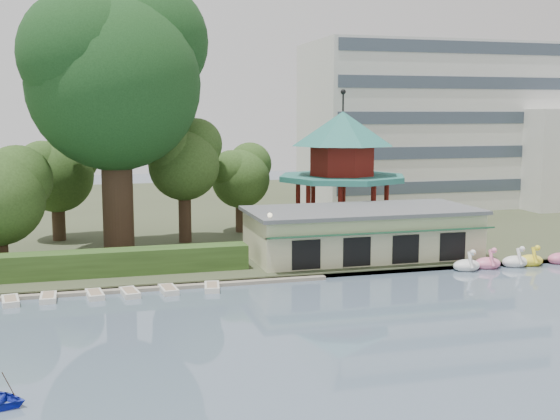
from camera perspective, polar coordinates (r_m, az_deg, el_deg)
name	(u,v)px	position (r m, az deg, el deg)	size (l,w,h in m)	color
ground_plane	(340,364)	(34.52, 4.88, -12.40)	(220.00, 220.00, 0.00)	slate
shore	(188,213)	(83.93, -7.52, -0.22)	(220.00, 70.00, 0.40)	#424930
embankment	(256,279)	(50.36, -1.99, -5.66)	(220.00, 0.60, 0.30)	gray
dock	(81,292)	(48.98, -15.83, -6.39)	(34.00, 1.60, 0.24)	gray
boathouse	(362,232)	(57.30, 6.67, -1.79)	(18.60, 9.39, 3.90)	beige
pavilion	(342,161)	(66.71, 5.09, 4.03)	(12.40, 12.40, 13.50)	beige
office_building	(450,131)	(90.75, 13.65, 6.28)	(38.00, 18.00, 20.00)	silver
hedge	(37,267)	(52.05, -19.18, -4.36)	(30.00, 2.00, 1.80)	#345220
lamp_post	(270,231)	(51.69, -0.83, -1.70)	(0.36, 0.36, 4.28)	black
big_tree	(116,70)	(58.70, -13.19, 11.03)	(15.24, 14.20, 22.59)	#3A281C
small_trees	(52,181)	(61.52, -18.05, 2.28)	(39.56, 17.02, 11.11)	#3A281C
swan_boats	(549,260)	(59.80, 21.02, -3.78)	(17.68, 2.18, 1.92)	white
moored_rowboats	(29,299)	(47.78, -19.73, -6.84)	(24.79, 2.71, 0.36)	silver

